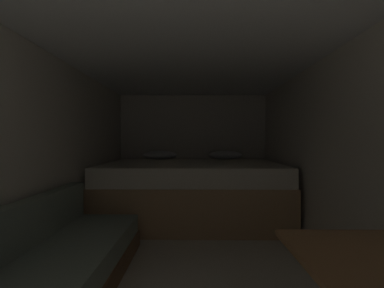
% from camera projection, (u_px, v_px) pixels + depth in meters
% --- Properties ---
extents(ground_plane, '(7.36, 7.36, 0.00)m').
position_uv_depth(ground_plane, '(190.00, 272.00, 2.45)').
color(ground_plane, beige).
extents(wall_back, '(2.74, 0.05, 1.97)m').
position_uv_depth(wall_back, '(193.00, 149.00, 5.14)').
color(wall_back, beige).
rests_on(wall_back, ground).
extents(wall_left, '(0.05, 5.36, 1.97)m').
position_uv_depth(wall_left, '(36.00, 159.00, 2.45)').
color(wall_left, beige).
rests_on(wall_left, ground).
extents(wall_right, '(0.05, 5.36, 1.97)m').
position_uv_depth(wall_right, '(346.00, 159.00, 2.42)').
color(wall_right, beige).
rests_on(wall_right, ground).
extents(ceiling_slab, '(2.74, 5.36, 0.05)m').
position_uv_depth(ceiling_slab, '(190.00, 42.00, 2.42)').
color(ceiling_slab, white).
rests_on(ceiling_slab, wall_left).
extents(bed, '(2.52, 1.84, 0.97)m').
position_uv_depth(bed, '(192.00, 190.00, 4.16)').
color(bed, tan).
rests_on(bed, ground).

